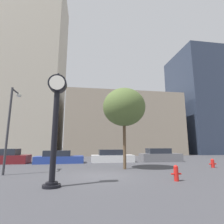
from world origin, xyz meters
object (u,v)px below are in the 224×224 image
object	(u,v)px
car_maroon	(8,157)
fire_hydrant_near	(176,173)
car_blue	(59,158)
car_white	(112,157)
fire_hydrant_far	(213,163)
bare_tree	(124,107)
street_clock	(56,118)
street_lamp_left	(12,115)
car_grey	(160,156)

from	to	relation	value
car_maroon	fire_hydrant_near	distance (m)	16.20
car_blue	car_white	bearing A→B (deg)	0.30
car_blue	fire_hydrant_near	xyz separation A→B (m)	(7.30, -10.10, -0.12)
car_maroon	fire_hydrant_near	bearing A→B (deg)	-39.66
car_white	fire_hydrant_far	bearing A→B (deg)	-37.97
fire_hydrant_near	bare_tree	bearing A→B (deg)	108.78
street_clock	street_lamp_left	xyz separation A→B (m)	(-3.52, 4.08, 0.73)
car_white	bare_tree	xyz separation A→B (m)	(0.13, -5.62, 4.31)
car_blue	car_grey	xyz separation A→B (m)	(11.00, 0.20, 0.08)
car_blue	bare_tree	xyz separation A→B (m)	(5.67, -5.30, 4.34)
car_white	street_lamp_left	bearing A→B (deg)	-139.35
fire_hydrant_near	car_white	bearing A→B (deg)	99.57
car_white	car_grey	world-z (taller)	car_grey
car_maroon	bare_tree	distance (m)	12.85
car_maroon	car_white	xyz separation A→B (m)	(10.56, -0.10, -0.05)
street_clock	car_blue	xyz separation A→B (m)	(-1.15, 10.50, -2.56)
street_clock	fire_hydrant_far	distance (m)	13.13
car_white	fire_hydrant_near	xyz separation A→B (m)	(1.76, -10.42, -0.15)
car_blue	car_white	world-z (taller)	car_white
street_clock	bare_tree	world-z (taller)	bare_tree
car_maroon	fire_hydrant_near	xyz separation A→B (m)	(12.32, -10.52, -0.19)
car_white	car_grey	xyz separation A→B (m)	(5.46, -0.12, 0.06)
car_white	bare_tree	bearing A→B (deg)	-88.48
car_maroon	car_grey	distance (m)	16.02
car_white	fire_hydrant_far	world-z (taller)	car_white
fire_hydrant_far	street_lamp_left	xyz separation A→B (m)	(-15.38, -0.86, 3.46)
bare_tree	car_white	bearing A→B (deg)	91.29
street_clock	street_lamp_left	bearing A→B (deg)	130.78
fire_hydrant_far	bare_tree	world-z (taller)	bare_tree
car_grey	fire_hydrant_far	distance (m)	6.10
car_white	fire_hydrant_far	xyz separation A→B (m)	(7.47, -5.88, -0.20)
car_grey	street_clock	bearing A→B (deg)	-132.80
car_grey	fire_hydrant_near	xyz separation A→B (m)	(-3.70, -10.29, -0.20)
fire_hydrant_near	car_blue	bearing A→B (deg)	125.85
car_maroon	bare_tree	world-z (taller)	bare_tree
street_lamp_left	bare_tree	size ratio (longest dim) A/B	0.88
car_maroon	street_lamp_left	size ratio (longest dim) A/B	0.70
street_clock	bare_tree	distance (m)	7.11
street_clock	car_maroon	world-z (taller)	street_clock
fire_hydrant_near	street_lamp_left	distance (m)	10.89
car_grey	car_maroon	bearing A→B (deg)	179.03
car_maroon	car_white	world-z (taller)	car_maroon
car_maroon	fire_hydrant_far	xyz separation A→B (m)	(18.03, -5.98, -0.25)
car_maroon	street_clock	bearing A→B (deg)	-59.69
street_lamp_left	car_grey	bearing A→B (deg)	26.32
car_blue	fire_hydrant_far	xyz separation A→B (m)	(13.01, -5.56, -0.17)
car_maroon	street_lamp_left	distance (m)	8.01
car_blue	fire_hydrant_far	world-z (taller)	car_blue
fire_hydrant_far	street_lamp_left	size ratio (longest dim) A/B	0.13
fire_hydrant_far	car_blue	bearing A→B (deg)	156.87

